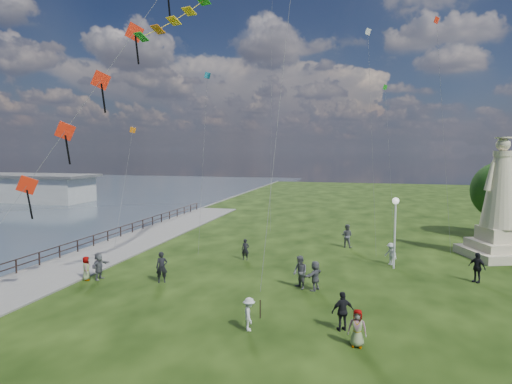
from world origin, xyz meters
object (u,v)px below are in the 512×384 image
(person_2, at_px, (249,314))
(person_3, at_px, (343,311))
(pier_pavilion, at_px, (9,187))
(person_1, at_px, (300,272))
(person_11, at_px, (315,276))
(person_10, at_px, (86,268))
(person_6, at_px, (245,250))
(lamppost, at_px, (395,218))
(person_0, at_px, (162,267))
(person_7, at_px, (347,236))
(statue, at_px, (499,213))
(person_9, at_px, (477,267))
(person_4, at_px, (357,328))
(person_8, at_px, (391,254))
(person_5, at_px, (99,266))

(person_2, xyz_separation_m, person_3, (4.00, 1.01, 0.14))
(pier_pavilion, distance_m, person_1, 63.64)
(pier_pavilion, distance_m, person_11, 64.41)
(person_2, relative_size, person_10, 1.00)
(person_2, distance_m, person_6, 12.13)
(pier_pavilion, distance_m, lamppost, 65.65)
(person_0, height_order, person_3, person_0)
(person_7, bearing_deg, person_0, 64.34)
(statue, relative_size, person_2, 6.03)
(person_9, xyz_separation_m, person_10, (-23.03, -5.52, -0.18))
(statue, distance_m, person_6, 18.84)
(person_0, xyz_separation_m, person_4, (11.55, -5.72, -0.16))
(person_3, height_order, person_6, person_3)
(pier_pavilion, relative_size, person_3, 17.07)
(person_10, bearing_deg, person_2, -140.00)
(person_0, xyz_separation_m, person_7, (10.33, 12.31, 0.02))
(person_1, xyz_separation_m, person_6, (-4.80, 5.38, -0.18))
(person_8, bearing_deg, person_6, -128.35)
(lamppost, bearing_deg, pier_pavilion, 154.30)
(person_1, bearing_deg, person_7, 128.32)
(lamppost, height_order, person_5, lamppost)
(person_6, distance_m, person_9, 15.00)
(person_10, bearing_deg, statue, -92.95)
(person_9, bearing_deg, person_2, -93.34)
(person_6, xyz_separation_m, person_9, (14.92, -1.53, 0.14))
(statue, bearing_deg, person_2, -150.89)
(person_1, xyz_separation_m, person_2, (-1.31, -6.24, -0.22))
(person_4, height_order, person_6, person_4)
(person_3, relative_size, person_7, 0.92)
(lamppost, relative_size, person_3, 2.73)
(person_7, height_order, person_8, person_7)
(person_7, bearing_deg, person_11, 98.12)
(person_1, distance_m, person_11, 0.87)
(lamppost, height_order, person_2, lamppost)
(person_7, height_order, person_9, person_7)
(person_2, bearing_deg, lamppost, -50.73)
(person_1, xyz_separation_m, person_5, (-12.23, -1.36, -0.10))
(statue, bearing_deg, person_9, -133.79)
(person_1, height_order, person_3, person_1)
(lamppost, distance_m, person_1, 8.31)
(person_8, bearing_deg, person_4, -54.16)
(person_5, xyz_separation_m, person_10, (-0.68, -0.31, -0.12))
(person_8, height_order, person_11, person_11)
(person_6, relative_size, person_11, 0.91)
(person_3, xyz_separation_m, person_6, (-7.48, 10.61, -0.11))
(lamppost, relative_size, person_9, 2.63)
(statue, xyz_separation_m, person_2, (-14.38, -16.99, -2.62))
(person_4, distance_m, person_6, 14.53)
(statue, distance_m, person_11, 16.50)
(person_5, relative_size, person_9, 0.94)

